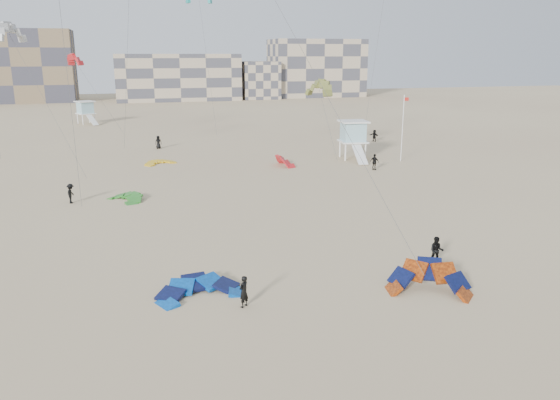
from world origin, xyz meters
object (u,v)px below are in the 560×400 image
object	(u,v)px
kitesurfer_main	(244,292)
lifeguard_tower_near	(353,140)
kite_ground_orange	(428,292)
kite_ground_blue	(200,295)

from	to	relation	value
kitesurfer_main	lifeguard_tower_near	distance (m)	40.57
lifeguard_tower_near	kite_ground_orange	bearing A→B (deg)	-100.40
kitesurfer_main	kite_ground_orange	bearing A→B (deg)	133.97
kite_ground_orange	kitesurfer_main	bearing A→B (deg)	-157.26
kite_ground_blue	kitesurfer_main	bearing A→B (deg)	-53.28
kite_ground_blue	lifeguard_tower_near	world-z (taller)	lifeguard_tower_near
kitesurfer_main	lifeguard_tower_near	xyz separation A→B (m)	(20.55, 34.95, 1.41)
kite_ground_blue	kite_ground_orange	size ratio (longest dim) A/B	1.05
lifeguard_tower_near	kite_ground_blue	bearing A→B (deg)	-117.63
kite_ground_blue	lifeguard_tower_near	size ratio (longest dim) A/B	0.71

